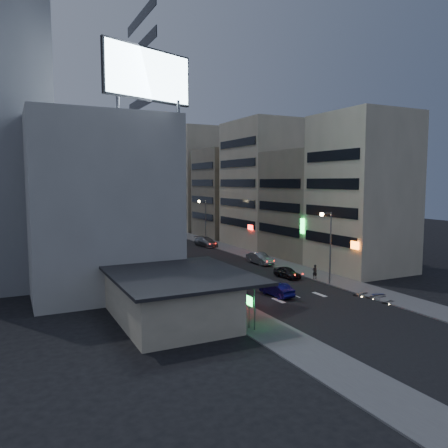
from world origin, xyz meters
TOP-DOWN VIEW (x-y plane):
  - ground at (0.00, 0.00)m, footprint 180.00×180.00m
  - sidewalk_left at (-8.00, 30.00)m, footprint 4.00×120.00m
  - sidewalk_right at (8.00, 30.00)m, footprint 4.00×120.00m
  - food_court at (-13.90, 2.00)m, footprint 11.00×13.00m
  - white_building at (-17.00, 20.00)m, footprint 14.00×24.00m
  - grey_tower at (-26.00, 23.00)m, footprint 10.00×14.00m
  - shophouse_near at (15.00, 10.50)m, footprint 10.00×11.00m
  - shophouse_mid at (15.50, 22.00)m, footprint 11.00×12.00m
  - shophouse_far at (15.00, 35.00)m, footprint 10.00×14.00m
  - far_left_a at (-15.50, 45.00)m, footprint 11.00×10.00m
  - far_left_b at (-16.00, 58.00)m, footprint 12.00×10.00m
  - far_right_a at (15.50, 50.00)m, footprint 11.00×12.00m
  - far_right_b at (16.00, 64.00)m, footprint 12.00×12.00m
  - billboard at (-12.99, 9.97)m, footprint 9.52×3.75m
  - street_lamp_right_near at (5.90, 6.00)m, footprint 1.60×0.44m
  - street_lamp_left at (-5.90, 22.00)m, footprint 1.60×0.44m
  - street_lamp_right_far at (5.90, 40.00)m, footprint 1.60×0.44m
  - parked_car_right_near at (3.98, 10.92)m, footprint 1.85×3.99m
  - parked_car_right_mid at (5.60, 19.92)m, footprint 1.94×4.90m
  - parked_car_left at (-3.97, 29.56)m, footprint 2.91×5.60m
  - parked_car_right_far at (5.60, 38.34)m, footprint 2.92×5.85m
  - road_car_blue at (-1.74, 4.46)m, footprint 1.73×4.25m
  - road_car_silver at (-4.36, 10.41)m, footprint 2.62×5.46m
  - person at (6.30, 8.65)m, footprint 0.62×0.42m
  - scooter_black_a at (7.02, -2.08)m, footprint 0.85×1.72m
  - scooter_silver_a at (7.58, -0.46)m, footprint 0.68×1.83m
  - scooter_blue at (8.20, -0.03)m, footprint 1.32×2.02m
  - scooter_black_b at (7.24, -0.10)m, footprint 0.75×1.86m
  - scooter_silver_b at (6.84, 1.42)m, footprint 1.24×2.16m

SIDE VIEW (x-z plane):
  - ground at x=0.00m, z-range 0.00..0.00m
  - sidewalk_left at x=-8.00m, z-range 0.00..0.12m
  - sidewalk_right at x=8.00m, z-range 0.00..0.12m
  - scooter_black_a at x=7.02m, z-range 0.12..1.13m
  - parked_car_right_near at x=3.98m, z-range 0.00..1.33m
  - scooter_silver_a at x=7.58m, z-range 0.12..1.22m
  - scooter_black_b at x=7.24m, z-range 0.12..1.23m
  - road_car_blue at x=-1.74m, z-range 0.00..1.37m
  - scooter_blue at x=8.20m, z-range 0.12..1.29m
  - scooter_silver_b at x=6.84m, z-range 0.12..1.37m
  - parked_car_left at x=-3.97m, z-range 0.00..1.51m
  - road_car_silver at x=-4.36m, z-range 0.00..1.54m
  - parked_car_right_mid at x=5.60m, z-range 0.00..1.59m
  - parked_car_right_far at x=5.60m, z-range 0.00..1.63m
  - person at x=6.30m, z-range 0.12..1.79m
  - food_court at x=-13.90m, z-range 0.05..3.92m
  - street_lamp_right_near at x=5.90m, z-range 1.35..9.37m
  - street_lamp_left at x=-5.90m, z-range 1.35..9.37m
  - street_lamp_right_far at x=5.90m, z-range 1.35..9.37m
  - far_left_b at x=-16.00m, z-range 0.00..15.00m
  - shophouse_mid at x=15.50m, z-range 0.00..16.00m
  - white_building at x=-17.00m, z-range 0.00..18.00m
  - far_right_a at x=15.50m, z-range 0.00..18.00m
  - shophouse_near at x=15.00m, z-range 0.00..20.00m
  - far_left_a at x=-15.50m, z-range 0.00..20.00m
  - shophouse_far at x=15.00m, z-range 0.00..22.00m
  - far_right_b at x=16.00m, z-range 0.00..24.00m
  - grey_tower at x=-26.00m, z-range 0.00..34.00m
  - billboard at x=-12.99m, z-range 18.56..24.76m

